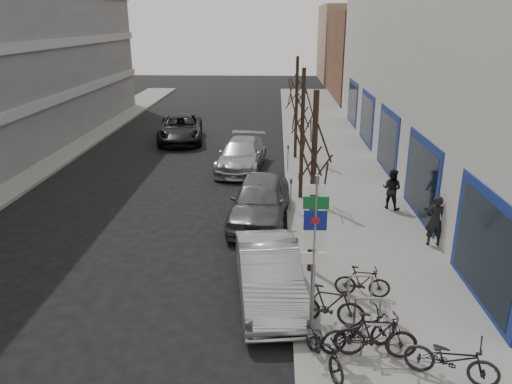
# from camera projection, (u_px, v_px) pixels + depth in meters

# --- Properties ---
(ground) EXTENTS (120.00, 120.00, 0.00)m
(ground) POSITION_uv_depth(u_px,v_px,m) (209.00, 343.00, 11.83)
(ground) COLOR black
(ground) RESTS_ON ground
(sidewalk_east) EXTENTS (5.00, 70.00, 0.15)m
(sidewalk_east) POSITION_uv_depth(u_px,v_px,m) (345.00, 199.00, 21.08)
(sidewalk_east) COLOR slate
(sidewalk_east) RESTS_ON ground
(brick_building_far) EXTENTS (12.00, 14.00, 8.00)m
(brick_building_far) POSITION_uv_depth(u_px,v_px,m) (396.00, 56.00, 47.79)
(brick_building_far) COLOR brown
(brick_building_far) RESTS_ON ground
(tan_building_far) EXTENTS (13.00, 12.00, 9.00)m
(tan_building_far) POSITION_uv_depth(u_px,v_px,m) (374.00, 43.00, 61.77)
(tan_building_far) COLOR #937A5B
(tan_building_far) RESTS_ON ground
(highway_sign_pole) EXTENTS (0.55, 0.10, 4.20)m
(highway_sign_pole) POSITION_uv_depth(u_px,v_px,m) (314.00, 251.00, 10.92)
(highway_sign_pole) COLOR gray
(highway_sign_pole) RESTS_ON ground
(bike_rack) EXTENTS (0.66, 2.26, 0.83)m
(bike_rack) POSITION_uv_depth(u_px,v_px,m) (367.00, 309.00, 12.04)
(bike_rack) COLOR gray
(bike_rack) RESTS_ON sidewalk_east
(tree_near) EXTENTS (1.80, 1.80, 5.50)m
(tree_near) POSITION_uv_depth(u_px,v_px,m) (315.00, 141.00, 13.69)
(tree_near) COLOR black
(tree_near) RESTS_ON ground
(tree_mid) EXTENTS (1.80, 1.80, 5.50)m
(tree_mid) POSITION_uv_depth(u_px,v_px,m) (303.00, 104.00, 19.83)
(tree_mid) COLOR black
(tree_mid) RESTS_ON ground
(tree_far) EXTENTS (1.80, 1.80, 5.50)m
(tree_far) POSITION_uv_depth(u_px,v_px,m) (297.00, 84.00, 25.97)
(tree_far) COLOR black
(tree_far) RESTS_ON ground
(meter_front) EXTENTS (0.10, 0.08, 1.27)m
(meter_front) POSITION_uv_depth(u_px,v_px,m) (296.00, 254.00, 14.28)
(meter_front) COLOR gray
(meter_front) RESTS_ON sidewalk_east
(meter_mid) EXTENTS (0.10, 0.08, 1.27)m
(meter_mid) POSITION_uv_depth(u_px,v_px,m) (291.00, 191.00, 19.47)
(meter_mid) COLOR gray
(meter_mid) RESTS_ON sidewalk_east
(meter_back) EXTENTS (0.10, 0.08, 1.27)m
(meter_back) POSITION_uv_depth(u_px,v_px,m) (288.00, 155.00, 24.67)
(meter_back) COLOR gray
(meter_back) RESTS_ON sidewalk_east
(bike_near_left) EXTENTS (1.17, 1.88, 1.10)m
(bike_near_left) POSITION_uv_depth(u_px,v_px,m) (324.00, 344.00, 10.66)
(bike_near_left) COLOR black
(bike_near_left) RESTS_ON sidewalk_east
(bike_near_right) EXTENTS (1.89, 0.68, 1.13)m
(bike_near_right) POSITION_uv_depth(u_px,v_px,m) (376.00, 335.00, 10.94)
(bike_near_right) COLOR black
(bike_near_right) RESTS_ON sidewalk_east
(bike_mid_curb) EXTENTS (1.94, 1.13, 1.13)m
(bike_mid_curb) POSITION_uv_depth(u_px,v_px,m) (359.00, 328.00, 11.20)
(bike_mid_curb) COLOR black
(bike_mid_curb) RESTS_ON sidewalk_east
(bike_mid_inner) EXTENTS (1.85, 0.89, 1.08)m
(bike_mid_inner) POSITION_uv_depth(u_px,v_px,m) (329.00, 305.00, 12.15)
(bike_mid_inner) COLOR black
(bike_mid_inner) RESTS_ON sidewalk_east
(bike_far_curb) EXTENTS (1.98, 1.22, 1.16)m
(bike_far_curb) POSITION_uv_depth(u_px,v_px,m) (452.00, 355.00, 10.26)
(bike_far_curb) COLOR black
(bike_far_curb) RESTS_ON sidewalk_east
(bike_far_inner) EXTENTS (1.55, 0.65, 0.91)m
(bike_far_inner) POSITION_uv_depth(u_px,v_px,m) (363.00, 281.00, 13.40)
(bike_far_inner) COLOR black
(bike_far_inner) RESTS_ON sidewalk_east
(parked_car_front) EXTENTS (2.19, 4.78, 1.52)m
(parked_car_front) POSITION_uv_depth(u_px,v_px,m) (269.00, 274.00, 13.45)
(parked_car_front) COLOR #AAAAAF
(parked_car_front) RESTS_ON ground
(parked_car_mid) EXTENTS (2.49, 5.20, 1.72)m
(parked_car_mid) POSITION_uv_depth(u_px,v_px,m) (260.00, 200.00, 18.68)
(parked_car_mid) COLOR #55555A
(parked_car_mid) RESTS_ON ground
(parked_car_back) EXTENTS (2.61, 5.40, 1.52)m
(parked_car_back) POSITION_uv_depth(u_px,v_px,m) (242.00, 155.00, 25.37)
(parked_car_back) COLOR #A3A4A8
(parked_car_back) RESTS_ON ground
(lane_car) EXTENTS (3.39, 6.03, 1.59)m
(lane_car) POSITION_uv_depth(u_px,v_px,m) (181.00, 129.00, 31.27)
(lane_car) COLOR black
(lane_car) RESTS_ON ground
(pedestrian_near) EXTENTS (0.65, 0.44, 1.74)m
(pedestrian_near) POSITION_uv_depth(u_px,v_px,m) (435.00, 221.00, 16.38)
(pedestrian_near) COLOR black
(pedestrian_near) RESTS_ON sidewalk_east
(pedestrian_far) EXTENTS (0.73, 0.67, 1.64)m
(pedestrian_far) POSITION_uv_depth(u_px,v_px,m) (392.00, 189.00, 19.63)
(pedestrian_far) COLOR black
(pedestrian_far) RESTS_ON sidewalk_east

